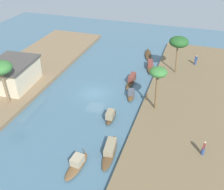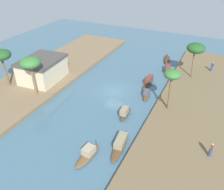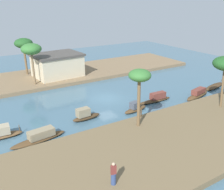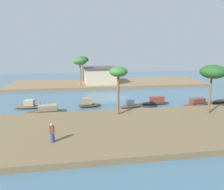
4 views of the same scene
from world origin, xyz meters
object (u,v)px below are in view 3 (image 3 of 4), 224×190
Objects in this scene: sampan_near_left_bank at (214,86)px; sampan_upstream_small at (198,94)px; person_on_near_bank at (113,175)px; palm_tree_right_short at (31,50)px; sampan_open_hull at (156,98)px; riverside_building at (57,65)px; sampan_midstream at (135,108)px; mooring_post at (141,112)px; palm_tree_left_near at (140,78)px; sampan_downstream_large at (1,134)px; palm_tree_right_tall at (24,44)px; sampan_with_tall_canopy at (40,137)px; sampan_with_red_awning at (85,115)px.

sampan_near_left_bank is 5.53m from sampan_upstream_small.
sampan_upstream_small is at bearing 38.54° from person_on_near_bank.
sampan_open_hull is at bearing -50.51° from palm_tree_right_short.
palm_tree_right_short is 6.02m from riverside_building.
mooring_post is (-1.06, -2.48, 0.67)m from sampan_midstream.
palm_tree_left_near reaches higher than sampan_open_hull.
riverside_building reaches higher than sampan_near_left_bank.
sampan_open_hull is 6.08m from sampan_upstream_small.
person_on_near_bank is 28.30m from riverside_building.
sampan_downstream_large is 0.52× the size of riverside_building.
sampan_open_hull is 6.29m from mooring_post.
sampan_downstream_large is (-24.69, 2.52, -0.03)m from sampan_upstream_small.
sampan_upstream_small reaches higher than sampan_midstream.
sampan_near_left_bank is 0.88× the size of palm_tree_right_tall.
sampan_near_left_bank is 19.19m from palm_tree_left_near.
person_on_near_bank is at bearing -169.52° from sampan_near_left_bank.
sampan_midstream is at bearing 162.88° from sampan_upstream_small.
sampan_midstream is at bearing -1.77° from sampan_downstream_large.
sampan_upstream_small is at bearing -14.24° from sampan_midstream.
sampan_downstream_large is (-14.74, 1.74, 0.03)m from sampan_midstream.
palm_tree_right_short reaches higher than palm_tree_left_near.
sampan_midstream is at bearing -71.73° from palm_tree_right_tall.
sampan_with_tall_canopy is at bearing -171.89° from sampan_open_hull.
sampan_with_tall_canopy is 27.07m from sampan_near_left_bank.
sampan_upstream_small is 0.89× the size of palm_tree_left_near.
palm_tree_right_short reaches higher than mooring_post.
sampan_near_left_bank is 27.55m from palm_tree_right_short.
sampan_with_tall_canopy is 1.32× the size of sampan_downstream_large.
person_on_near_bank is 0.22× the size of riverside_building.
person_on_near_bank is (-3.35, -11.22, 0.73)m from sampan_with_red_awning.
sampan_midstream is (-9.95, 0.78, -0.06)m from sampan_upstream_small.
sampan_upstream_small is (5.82, -1.79, 0.01)m from sampan_open_hull.
person_on_near_bank is at bearing -94.39° from palm_tree_right_short.
palm_tree_right_tall is 6.52m from riverside_building.
sampan_near_left_bank is at bearing -0.08° from sampan_open_hull.
palm_tree_right_tall is 0.76× the size of riverside_building.
palm_tree_right_short is 0.76× the size of riverside_building.
palm_tree_right_tall reaches higher than sampan_upstream_small.
sampan_upstream_small is at bearing -15.38° from sampan_open_hull.
palm_tree_right_short is at bearing 98.30° from person_on_near_bank.
person_on_near_bank is at bearing -61.12° from sampan_downstream_large.
palm_tree_left_near is at bearing -136.47° from mooring_post.
sampan_with_red_awning is 11.73m from person_on_near_bank.
palm_tree_right_short reaches higher than sampan_with_red_awning.
sampan_downstream_large is at bearing 161.52° from sampan_upstream_small.
sampan_midstream is 17.72m from riverside_building.
sampan_with_red_awning is 0.56× the size of palm_tree_right_tall.
palm_tree_left_near is (12.17, -5.66, 5.15)m from sampan_downstream_large.
person_on_near_bank is at bearing -137.68° from palm_tree_left_near.
palm_tree_right_short is (-6.45, 17.62, 4.61)m from mooring_post.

